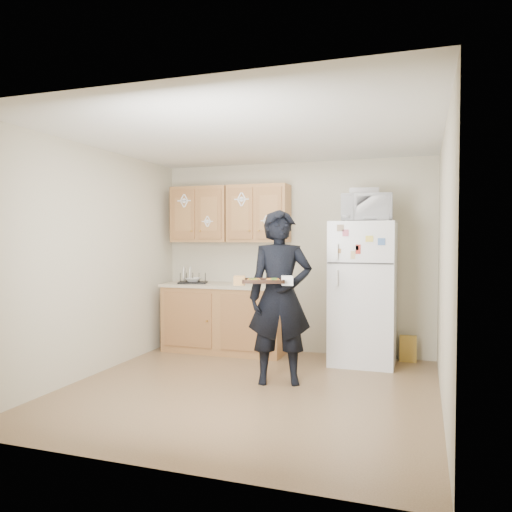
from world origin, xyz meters
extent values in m
plane|color=brown|center=(0.00, 0.00, 0.00)|extent=(3.60, 3.60, 0.00)
plane|color=silver|center=(0.00, 0.00, 2.50)|extent=(3.60, 3.60, 0.00)
cube|color=#BFB69B|center=(0.00, 1.80, 1.25)|extent=(3.60, 0.04, 2.50)
cube|color=#BFB69B|center=(0.00, -1.80, 1.25)|extent=(3.60, 0.04, 2.50)
cube|color=#BFB69B|center=(-1.80, 0.00, 1.25)|extent=(0.04, 3.60, 2.50)
cube|color=#BFB69B|center=(1.80, 0.00, 1.25)|extent=(0.04, 3.60, 2.50)
cube|color=white|center=(0.95, 1.43, 0.85)|extent=(0.75, 0.70, 1.70)
cube|color=olive|center=(-0.85, 1.48, 0.43)|extent=(1.60, 0.60, 0.86)
cube|color=tan|center=(-0.85, 1.48, 0.88)|extent=(1.64, 0.64, 0.04)
cube|color=olive|center=(-1.25, 1.61, 1.83)|extent=(0.80, 0.33, 0.75)
cube|color=olive|center=(-0.43, 1.61, 1.83)|extent=(0.80, 0.33, 0.75)
cube|color=gold|center=(1.47, 1.67, 0.16)|extent=(0.20, 0.07, 0.32)
imported|color=black|center=(0.23, 0.32, 0.90)|extent=(0.75, 0.61, 1.79)
cube|color=black|center=(0.14, 0.04, 1.08)|extent=(0.48, 0.41, 0.04)
cylinder|color=orange|center=(0.07, -0.06, 1.09)|extent=(0.14, 0.14, 0.02)
cylinder|color=orange|center=(0.25, 0.00, 1.09)|extent=(0.14, 0.14, 0.02)
cylinder|color=orange|center=(0.03, 0.07, 1.09)|extent=(0.14, 0.14, 0.02)
cylinder|color=orange|center=(0.21, 0.13, 1.09)|extent=(0.14, 0.14, 0.02)
imported|color=white|center=(0.99, 1.38, 1.86)|extent=(0.61, 0.44, 0.32)
cube|color=silver|center=(0.95, 1.41, 2.06)|extent=(0.36, 0.28, 0.07)
cube|color=black|center=(-1.30, 1.44, 0.97)|extent=(0.44, 0.38, 0.15)
imported|color=silver|center=(-1.30, 1.44, 0.95)|extent=(0.27, 0.27, 0.05)
imported|color=white|center=(-0.15, 1.38, 1.00)|extent=(0.10, 0.10, 0.19)
camera|label=1|loc=(1.63, -4.61, 1.50)|focal=35.00mm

